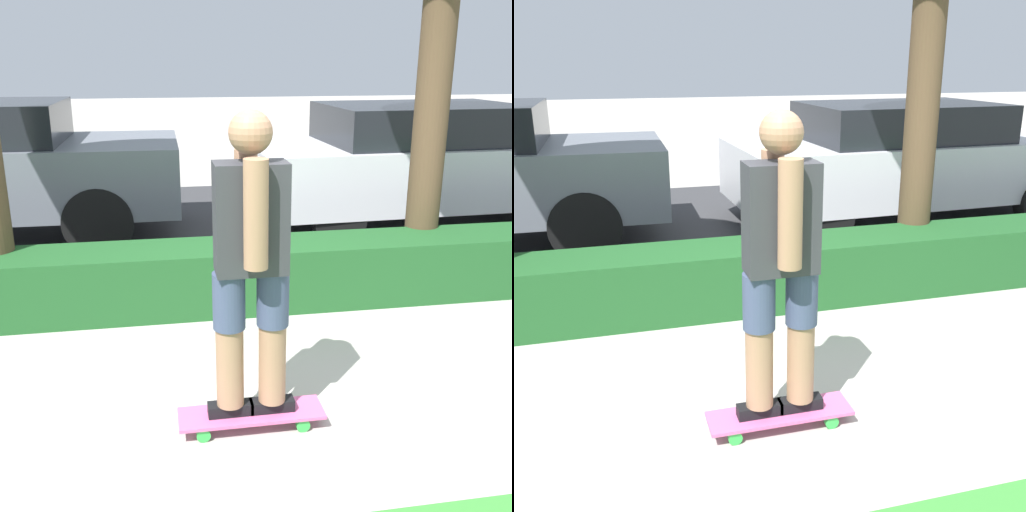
# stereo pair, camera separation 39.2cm
# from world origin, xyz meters

# --- Properties ---
(ground_plane) EXTENTS (60.00, 60.00, 0.00)m
(ground_plane) POSITION_xyz_m (0.00, 0.00, 0.00)
(ground_plane) COLOR #ADA89E
(street_asphalt) EXTENTS (12.70, 5.00, 0.01)m
(street_asphalt) POSITION_xyz_m (0.00, 4.20, 0.00)
(street_asphalt) COLOR #38383A
(street_asphalt) RESTS_ON ground_plane
(hedge_row) EXTENTS (12.70, 0.60, 0.55)m
(hedge_row) POSITION_xyz_m (0.00, 1.60, 0.27)
(hedge_row) COLOR #1E5123
(hedge_row) RESTS_ON ground_plane
(skateboard) EXTENTS (0.84, 0.24, 0.10)m
(skateboard) POSITION_xyz_m (-0.28, -0.21, 0.08)
(skateboard) COLOR #DB5B93
(skateboard) RESTS_ON ground_plane
(skater_person) EXTENTS (0.50, 0.44, 1.71)m
(skater_person) POSITION_xyz_m (-0.28, -0.21, 1.02)
(skater_person) COLOR black
(skater_person) RESTS_ON skateboard
(parked_car_middle) EXTENTS (4.69, 2.07, 1.50)m
(parked_car_middle) POSITION_xyz_m (2.68, 4.01, 0.79)
(parked_car_middle) COLOR silver
(parked_car_middle) RESTS_ON ground_plane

